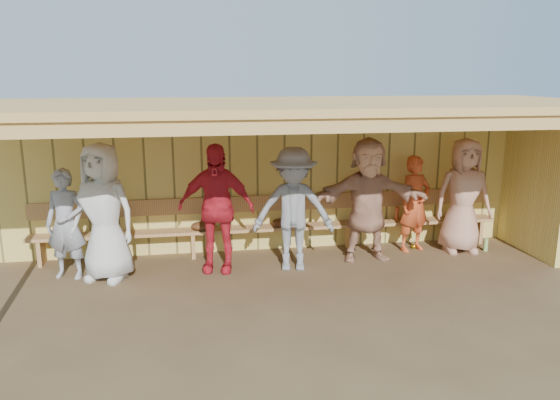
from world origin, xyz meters
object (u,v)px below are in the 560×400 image
Objects in this scene: player_b at (104,212)px; player_f at (368,200)px; player_g at (415,204)px; bench at (272,221)px; player_a at (66,224)px; player_h at (463,196)px; player_e at (293,209)px; player_d at (216,208)px.

player_f is (3.91, 0.22, -0.02)m from player_b.
player_g is 2.35m from bench.
player_h reaches higher than player_a.
player_b reaches higher than player_h.
player_h is (0.75, -0.17, 0.15)m from player_g.
player_b is 3.92m from player_f.
player_a is at bearing -173.24° from player_e.
player_d is 3.28m from player_g.
player_e reaches higher than player_a.
player_b is (0.55, -0.15, 0.19)m from player_a.
player_b is 5.58m from player_h.
player_f is (2.35, 0.11, 0.01)m from player_d.
player_f is at bearing -179.32° from player_g.
player_d is 1.04× the size of player_e.
player_f is at bearing 20.80° from player_e.
player_b reaches higher than bench.
player_g is 0.78m from player_h.
player_b is 1.24× the size of player_g.
player_g is (0.91, 0.30, -0.18)m from player_f.
player_d is 1.26m from bench.
player_e is at bearing -77.59° from bench.
player_g is (5.37, 0.37, -0.00)m from player_a.
player_f is 0.97m from player_g.
player_a is at bearing -172.79° from player_h.
player_g is at bearing 22.03° from player_f.
player_g is at bearing 20.56° from player_d.
player_g is at bearing -7.53° from bench.
bench is (-1.40, 0.61, -0.44)m from player_f.
player_b is at bearing -170.59° from player_e.
player_b reaches higher than player_e.
player_d reaches higher than bench.
player_f reaches higher than player_a.
player_g reaches higher than bench.
player_a is 0.82× the size of player_f.
player_f is at bearing 15.97° from player_d.
player_g is (4.82, 0.52, -0.19)m from player_b.
player_d is at bearing -171.19° from player_h.
player_e is 1.16× the size of player_g.
player_d is at bearing -142.69° from bench.
player_g is 0.21× the size of bench.
player_a is at bearing -167.57° from bench.
player_a is 0.85× the size of player_h.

